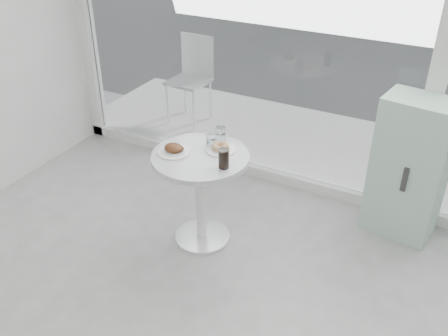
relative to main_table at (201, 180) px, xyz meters
The scene contains 10 objects.
storefront 1.70m from the main_table, 62.44° to the left, with size 5.00×0.14×3.00m.
main_table is the anchor object (origin of this frame).
patio_deck 2.03m from the main_table, 75.26° to the left, with size 5.60×1.60×0.05m, color silver.
mint_cabinet 1.61m from the main_table, 32.55° to the left, with size 0.58×0.43×1.15m.
patio_chair 2.16m from the main_table, 122.47° to the left, with size 0.43×0.43×0.96m.
plate_fritter 0.31m from the main_table, 162.33° to the right, with size 0.24×0.24×0.07m.
plate_donut 0.29m from the main_table, 53.22° to the left, with size 0.23×0.23×0.05m.
water_tumbler_a 0.31m from the main_table, 88.41° to the left, with size 0.07×0.07×0.11m.
water_tumbler_b 0.37m from the main_table, 81.30° to the left, with size 0.08×0.08×0.13m.
cola_glass 0.38m from the main_table, 18.05° to the right, with size 0.08×0.08×0.14m.
Camera 1 is at (1.12, -0.81, 2.56)m, focal length 40.00 mm.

